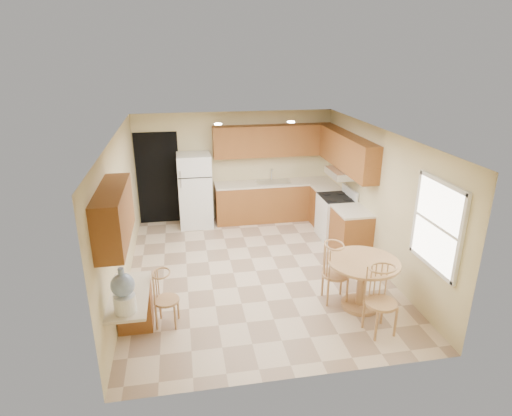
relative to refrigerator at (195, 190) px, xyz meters
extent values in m
plane|color=beige|center=(0.95, -2.40, -0.83)|extent=(5.50, 5.50, 0.00)
cube|color=white|center=(0.95, -2.40, 1.67)|extent=(4.50, 5.50, 0.02)
cube|color=beige|center=(0.95, 0.35, 0.42)|extent=(4.50, 0.02, 2.50)
cube|color=beige|center=(0.95, -5.15, 0.42)|extent=(4.50, 0.02, 2.50)
cube|color=beige|center=(-1.30, -2.40, 0.42)|extent=(0.02, 5.50, 2.50)
cube|color=beige|center=(3.20, -2.40, 0.42)|extent=(0.02, 5.50, 2.50)
cube|color=black|center=(-0.80, 0.34, 0.22)|extent=(0.90, 0.02, 2.10)
cube|color=brown|center=(1.83, 0.05, -0.39)|extent=(2.75, 0.60, 0.87)
cube|color=beige|center=(1.83, 0.05, 0.06)|extent=(2.75, 0.63, 0.04)
cube|color=brown|center=(2.90, -0.54, -0.39)|extent=(0.60, 0.59, 0.87)
cube|color=beige|center=(2.90, -0.54, 0.06)|extent=(0.63, 0.59, 0.04)
cube|color=brown|center=(2.90, -2.00, -0.39)|extent=(0.60, 0.80, 0.87)
cube|color=beige|center=(2.90, -2.00, 0.06)|extent=(0.63, 0.80, 0.04)
cube|color=brown|center=(1.83, 0.19, 1.02)|extent=(2.75, 0.33, 0.70)
cube|color=brown|center=(3.04, -1.19, 1.02)|extent=(0.33, 2.42, 0.70)
cube|color=brown|center=(-1.13, -4.00, 1.02)|extent=(0.33, 1.40, 0.70)
cube|color=silver|center=(1.80, 0.05, 0.08)|extent=(0.78, 0.44, 0.01)
cube|color=silver|center=(2.95, -1.22, 0.59)|extent=(0.50, 0.76, 0.14)
cube|color=brown|center=(-1.05, -3.72, -0.47)|extent=(0.48, 0.42, 0.72)
cube|color=beige|center=(-1.05, -4.10, -0.08)|extent=(0.50, 1.20, 0.04)
cube|color=white|center=(3.18, -4.25, 0.67)|extent=(0.05, 1.00, 1.20)
cube|color=white|center=(3.17, -4.25, 1.29)|extent=(0.05, 1.10, 0.06)
cube|color=white|center=(3.17, -4.25, 0.05)|extent=(0.05, 1.10, 0.06)
cube|color=white|center=(3.17, -4.78, 0.67)|extent=(0.05, 0.06, 1.28)
cube|color=white|center=(3.17, -3.72, 0.67)|extent=(0.05, 0.06, 1.28)
cylinder|color=white|center=(0.45, -1.20, 1.66)|extent=(0.14, 0.14, 0.02)
cylinder|color=white|center=(1.85, -1.20, 1.66)|extent=(0.14, 0.14, 0.02)
cube|color=white|center=(0.00, 0.00, 0.00)|extent=(0.73, 0.68, 1.66)
cube|color=black|center=(0.00, -0.35, 0.39)|extent=(0.72, 0.01, 0.02)
cube|color=silver|center=(-0.31, -0.36, 0.29)|extent=(0.03, 0.03, 0.18)
cube|color=silver|center=(-0.31, -0.36, 0.49)|extent=(0.03, 0.03, 0.14)
cube|color=white|center=(2.87, -1.22, -0.38)|extent=(0.65, 0.76, 0.90)
cube|color=black|center=(2.87, -1.22, 0.08)|extent=(0.64, 0.75, 0.02)
cube|color=white|center=(3.15, -1.22, 0.17)|extent=(0.06, 0.76, 0.18)
cylinder|color=tan|center=(2.35, -3.81, -0.80)|extent=(0.58, 0.58, 0.06)
cylinder|color=tan|center=(2.35, -3.81, -0.44)|extent=(0.15, 0.15, 0.72)
cylinder|color=tan|center=(2.35, -3.81, -0.05)|extent=(1.08, 1.08, 0.04)
cylinder|color=tan|center=(2.01, -3.56, -0.37)|extent=(0.43, 0.43, 0.04)
cylinder|color=tan|center=(1.86, -3.41, -0.60)|extent=(0.04, 0.04, 0.46)
cylinder|color=tan|center=(2.17, -3.41, -0.60)|extent=(0.04, 0.04, 0.46)
cylinder|color=tan|center=(1.86, -3.72, -0.60)|extent=(0.04, 0.04, 0.46)
cylinder|color=tan|center=(2.17, -3.72, -0.60)|extent=(0.04, 0.04, 0.46)
cylinder|color=tan|center=(2.35, -4.46, -0.36)|extent=(0.44, 0.44, 0.04)
cylinder|color=tan|center=(2.19, -4.31, -0.59)|extent=(0.04, 0.04, 0.47)
cylinder|color=tan|center=(2.51, -4.31, -0.59)|extent=(0.04, 0.04, 0.47)
cylinder|color=tan|center=(2.19, -4.62, -0.59)|extent=(0.04, 0.04, 0.47)
cylinder|color=tan|center=(2.51, -4.62, -0.59)|extent=(0.04, 0.04, 0.47)
cylinder|color=tan|center=(-0.60, -3.74, -0.43)|extent=(0.37, 0.37, 0.04)
cylinder|color=tan|center=(-0.73, -3.61, -0.63)|extent=(0.03, 0.03, 0.40)
cylinder|color=tan|center=(-0.47, -3.61, -0.63)|extent=(0.03, 0.03, 0.40)
cylinder|color=tan|center=(-0.73, -3.88, -0.63)|extent=(0.03, 0.03, 0.40)
cylinder|color=tan|center=(-0.47, -3.88, -0.63)|extent=(0.03, 0.03, 0.40)
cylinder|color=white|center=(-1.05, -4.50, 0.05)|extent=(0.27, 0.27, 0.23)
sphere|color=#7D96C1|center=(-1.05, -4.50, 0.31)|extent=(0.29, 0.29, 0.29)
cylinder|color=#7D96C1|center=(-1.05, -4.50, 0.50)|extent=(0.07, 0.07, 0.08)
camera|label=1|loc=(-0.27, -9.18, 2.96)|focal=30.00mm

